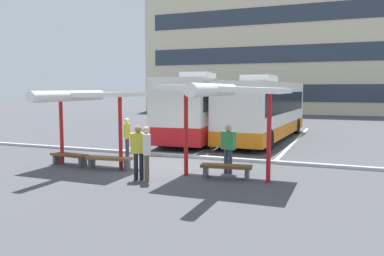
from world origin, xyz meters
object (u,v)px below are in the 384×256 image
object	(u,v)px
waiting_shelter_1	(224,91)
waiting_passenger_1	(146,149)
bench_0	(69,157)
waiting_passenger_2	(127,135)
coach_bus_1	(265,110)
waiting_shelter_0	(85,97)
bench_2	(226,168)
waiting_passenger_3	(138,148)
waiting_passenger_0	(228,145)
coach_bus_0	(204,108)
bench_1	(109,160)

from	to	relation	value
waiting_shelter_1	waiting_passenger_1	size ratio (longest dim) A/B	2.56
bench_0	waiting_passenger_2	distance (m)	2.58
bench_0	waiting_passenger_1	world-z (taller)	waiting_passenger_1
coach_bus_1	waiting_shelter_0	size ratio (longest dim) A/B	2.68
waiting_shelter_1	waiting_passenger_2	size ratio (longest dim) A/B	2.64
bench_2	waiting_passenger_1	world-z (taller)	waiting_passenger_1
bench_0	bench_2	bearing A→B (deg)	0.81
waiting_passenger_3	waiting_passenger_0	bearing A→B (deg)	40.56
bench_2	waiting_passenger_2	bearing A→B (deg)	157.21
waiting_shelter_0	waiting_passenger_0	world-z (taller)	waiting_shelter_0
waiting_passenger_0	coach_bus_1	bearing A→B (deg)	93.43
coach_bus_0	bench_1	distance (m)	10.04
bench_0	waiting_passenger_2	xyz separation A→B (m)	(1.24, 2.16, 0.65)
coach_bus_1	waiting_passenger_3	world-z (taller)	coach_bus_1
bench_2	waiting_passenger_0	xyz separation A→B (m)	(-0.17, 0.81, 0.63)
waiting_shelter_0	waiting_shelter_1	size ratio (longest dim) A/B	0.92
coach_bus_0	bench_0	distance (m)	10.18
bench_1	waiting_passenger_0	xyz separation A→B (m)	(4.21, 0.94, 0.63)
waiting_passenger_0	waiting_passenger_3	size ratio (longest dim) A/B	0.96
waiting_passenger_3	waiting_shelter_1	bearing A→B (deg)	19.06
waiting_shelter_0	waiting_passenger_2	size ratio (longest dim) A/B	2.44
bench_1	waiting_passenger_2	size ratio (longest dim) A/B	1.03
coach_bus_1	waiting_shelter_0	bearing A→B (deg)	-113.59
coach_bus_0	bench_1	size ratio (longest dim) A/B	6.73
coach_bus_0	waiting_shelter_1	world-z (taller)	coach_bus_0
waiting_shelter_1	bench_2	world-z (taller)	waiting_shelter_1
bench_0	waiting_shelter_0	bearing A→B (deg)	-10.21
coach_bus_0	bench_0	world-z (taller)	coach_bus_0
waiting_passenger_0	waiting_passenger_1	bearing A→B (deg)	-134.15
coach_bus_1	bench_2	size ratio (longest dim) A/B	6.54
coach_bus_0	coach_bus_1	xyz separation A→B (m)	(3.53, 0.36, -0.07)
waiting_passenger_1	bench_0	bearing A→B (deg)	163.03
bench_0	bench_1	size ratio (longest dim) A/B	0.96
waiting_passenger_0	waiting_passenger_1	distance (m)	2.94
coach_bus_1	bench_0	bearing A→B (deg)	-117.98
waiting_passenger_1	waiting_passenger_2	bearing A→B (deg)	128.91
waiting_passenger_2	waiting_passenger_0	bearing A→B (deg)	-14.87
coach_bus_0	waiting_passenger_1	world-z (taller)	coach_bus_0
coach_bus_0	bench_0	xyz separation A→B (m)	(-1.91, -9.89, -1.43)
coach_bus_1	waiting_passenger_2	distance (m)	9.14
waiting_passenger_3	bench_2	bearing A→B (deg)	25.62
waiting_shelter_1	waiting_shelter_0	bearing A→B (deg)	179.01
coach_bus_1	coach_bus_0	bearing A→B (deg)	-174.22
coach_bus_1	bench_2	bearing A→B (deg)	-85.87
bench_1	waiting_passenger_3	bearing A→B (deg)	-30.64
waiting_passenger_0	waiting_passenger_2	world-z (taller)	waiting_passenger_2
coach_bus_0	bench_2	bearing A→B (deg)	-66.49
bench_2	waiting_passenger_1	bearing A→B (deg)	-149.69
waiting_passenger_0	bench_1	bearing A→B (deg)	-167.36
waiting_passenger_0	waiting_passenger_2	bearing A→B (deg)	165.13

